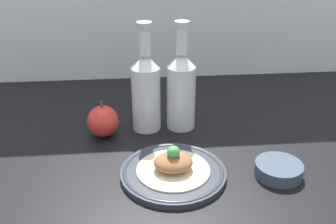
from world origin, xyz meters
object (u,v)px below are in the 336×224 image
Objects in this scene: plate at (173,172)px; cider_bottle_left at (146,89)px; apple at (103,121)px; dipping_bowl at (279,169)px; cider_bottle_right at (181,88)px; plated_food at (173,164)px.

cider_bottle_left is at bearing 102.09° from plate.
cider_bottle_left is 2.96× the size of apple.
apple is 45.99cm from dipping_bowl.
apple is at bearing 129.76° from plate.
cider_bottle_right is at bearing 0.00° from cider_bottle_left.
plated_food is 23.84cm from dipping_bowl.
plated_food reaches higher than plate.
dipping_bowl is at bearing -52.60° from cider_bottle_right.
apple is 0.93× the size of dipping_bowl.
apple is at bearing 151.43° from dipping_bowl.
apple is (-16.61, 19.97, 1.09)cm from plated_food.
apple is (-16.61, 19.97, 3.34)cm from plate.
apple reaches higher than dipping_bowl.
plate is 0.81× the size of cider_bottle_left.
cider_bottle_right reaches higher than apple.
plated_food is at bearing -77.91° from cider_bottle_left.
dipping_bowl is at bearing -28.57° from apple.
plate is 2.40× the size of apple.
plated_food is at bearing -50.24° from apple.
apple reaches higher than plated_food.
plated_food reaches higher than dipping_bowl.
cider_bottle_right is at bearing 79.11° from plated_food.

